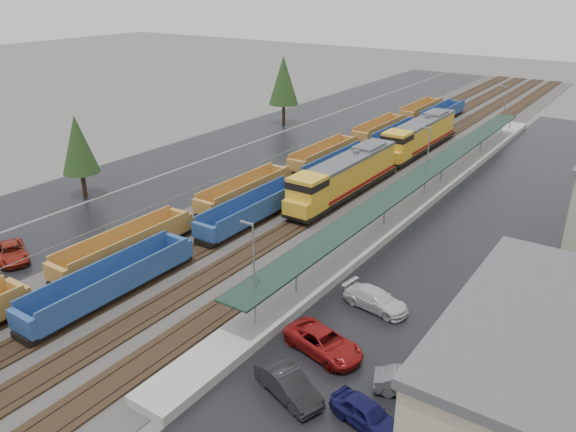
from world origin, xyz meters
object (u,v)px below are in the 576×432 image
Objects in this scene: well_string_yellow at (246,192)px; parked_car_east_b at (324,342)px; well_string_blue at (254,211)px; locomotive_lead at (343,177)px; locomotive_trail at (419,136)px; parked_car_west_c at (12,253)px; parked_car_east_e at (412,383)px; parked_car_east_c at (376,300)px; parked_car_east_a at (288,384)px; parked_car_east_d at (367,414)px.

parked_car_east_b is (20.59, -17.98, -0.40)m from well_string_yellow.
well_string_blue is (4.00, -3.77, 0.02)m from well_string_yellow.
locomotive_lead is 1.00× the size of locomotive_trail.
parked_car_east_e is at bearing -60.77° from parked_car_west_c.
parked_car_east_c reaches higher than parked_car_east_e.
parked_car_east_b reaches higher than parked_car_east_c.
parked_car_west_c is (-8.02, -21.91, -0.47)m from well_string_yellow.
well_string_yellow is 27.34m from parked_car_east_b.
well_string_blue is 21.84m from parked_car_east_b.
locomotive_trail is (0.00, 21.00, 0.00)m from locomotive_lead.
well_string_yellow is 0.94× the size of well_string_blue.
parked_car_east_e is at bearing -34.65° from parked_car_east_a.
parked_car_east_c reaches higher than parked_car_west_c.
well_string_yellow is (-8.00, -27.90, -1.30)m from locomotive_trail.
locomotive_trail reaches higher than parked_car_east_d.
parked_car_west_c is 28.88m from parked_car_east_b.
parked_car_east_b is at bearing -41.12° from well_string_yellow.
well_string_yellow is at bearing 3.39° from parked_car_west_c.
parked_car_west_c is at bearing 71.38° from parked_car_east_e.
parked_car_east_d reaches higher than parked_car_west_c.
parked_car_east_b is 6.66m from parked_car_east_c.
parked_car_east_c is at bearing 9.79° from parked_car_east_b.
locomotive_lead is 4.75× the size of parked_car_east_e.
parked_car_east_d is (33.81, -0.24, 0.05)m from parked_car_west_c.
locomotive_trail is 0.17× the size of well_string_blue.
locomotive_lead is 11.47m from well_string_blue.
well_string_yellow is 22.45× the size of parked_car_east_c.
well_string_blue is at bearing 32.87° from parked_car_east_e.
locomotive_trail is 52.18m from parked_car_east_a.
locomotive_lead is at bearing 12.16° from parked_car_east_e.
locomotive_trail is 41.35m from parked_car_east_c.
well_string_yellow is 26.00× the size of parked_car_east_e.
locomotive_trail is at bearing 28.53° from parked_car_east_b.
parked_car_east_c is 9.14m from parked_car_east_e.
parked_car_west_c is (-16.02, -28.81, -1.77)m from locomotive_lead.
locomotive_trail reaches higher than parked_car_west_c.
parked_car_east_a is 11.28m from parked_car_east_c.
well_string_yellow is 20.30× the size of parked_car_east_b.
parked_car_east_c is 11.84m from parked_car_east_d.
parked_car_east_a reaches higher than parked_car_east_e.
parked_car_east_b is 6.67m from parked_car_east_d.
locomotive_lead is 4.68× the size of parked_car_east_d.
parked_car_east_a is 0.96× the size of parked_car_east_c.
parked_car_east_b is at bearing 65.47° from parked_car_east_d.
parked_car_east_c is (-0.04, 11.28, -0.06)m from parked_car_east_a.
well_string_yellow is at bearing 136.66° from well_string_blue.
locomotive_lead is 10.64m from well_string_yellow.
well_string_blue is 18.59m from parked_car_east_c.
well_string_blue is at bearing 62.62° from parked_car_east_b.
locomotive_lead is 0.18× the size of well_string_yellow.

